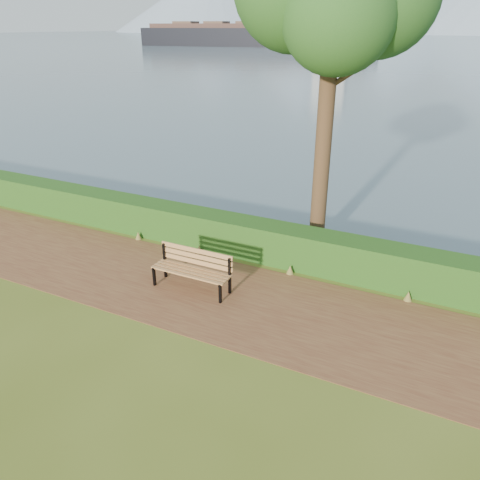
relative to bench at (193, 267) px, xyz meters
The scene contains 6 objects.
ground 0.72m from the bench, 55.68° to the right, with size 140.00×140.00×0.00m, color #525F1B.
path 0.62m from the bench, 16.15° to the right, with size 40.00×3.40×0.01m, color brown.
hedge 2.24m from the bench, 83.46° to the left, with size 32.00×0.85×1.00m, color #204A15.
water 259.63m from the bench, 89.94° to the left, with size 700.00×510.00×0.00m, color #45606F.
bench is the anchor object (origin of this frame).
cargo_ship 137.58m from the bench, 112.82° to the left, with size 70.30×20.19×21.09m.
Camera 1 is at (5.11, -7.96, 5.81)m, focal length 35.00 mm.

